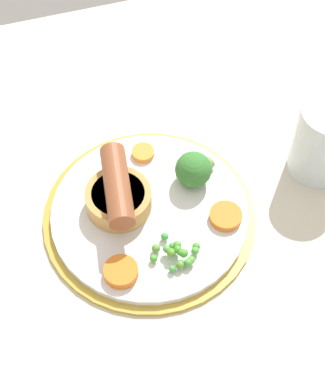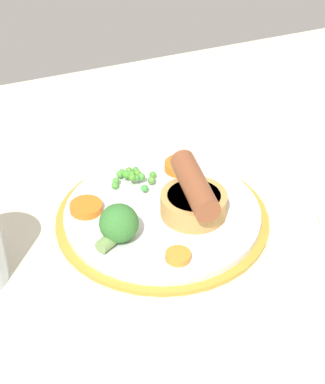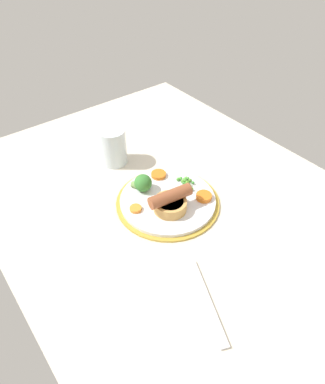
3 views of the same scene
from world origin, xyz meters
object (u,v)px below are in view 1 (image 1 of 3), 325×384
at_px(drinking_glass, 324,140).
at_px(pea_pile, 177,253).
at_px(carrot_slice_2, 121,272).
at_px(dinner_plate, 149,215).
at_px(carrot_slice_4, 143,153).
at_px(sausage_pudding, 118,194).
at_px(broccoli_floret_near, 194,169).
at_px(carrot_slice_0, 226,216).

bearing_deg(drinking_glass, pea_pile, -158.99).
bearing_deg(carrot_slice_2, dinner_plate, 52.93).
relative_size(pea_pile, carrot_slice_4, 1.99).
bearing_deg(carrot_slice_2, pea_pile, 2.65).
bearing_deg(sausage_pudding, broccoli_floret_near, 104.10).
bearing_deg(carrot_slice_2, drinking_glass, 16.88).
relative_size(pea_pile, broccoli_floret_near, 1.04).
relative_size(carrot_slice_2, carrot_slice_4, 1.38).
bearing_deg(pea_pile, carrot_slice_4, 88.80).
bearing_deg(carrot_slice_4, carrot_slice_0, -60.66).
xyz_separation_m(dinner_plate, broccoli_floret_near, (0.06, 0.03, 0.03)).
xyz_separation_m(sausage_pudding, broccoli_floret_near, (0.09, 0.01, -0.00)).
bearing_deg(dinner_plate, sausage_pudding, 149.97).
height_order(dinner_plate, sausage_pudding, sausage_pudding).
height_order(carrot_slice_2, carrot_slice_4, carrot_slice_2).
height_order(sausage_pudding, carrot_slice_0, sausage_pudding).
relative_size(dinner_plate, drinking_glass, 2.46).
distance_m(sausage_pudding, pea_pile, 0.10).
height_order(dinner_plate, carrot_slice_0, carrot_slice_0).
distance_m(carrot_slice_2, carrot_slice_4, 0.17).
relative_size(dinner_plate, broccoli_floret_near, 4.74).
bearing_deg(pea_pile, drinking_glass, 21.01).
distance_m(broccoli_floret_near, carrot_slice_4, 0.07).
bearing_deg(broccoli_floret_near, carrot_slice_2, 11.02).
relative_size(sausage_pudding, carrot_slice_4, 3.79).
relative_size(pea_pile, carrot_slice_2, 1.45).
distance_m(sausage_pudding, drinking_glass, 0.25).
bearing_deg(carrot_slice_0, sausage_pudding, 155.03).
relative_size(pea_pile, carrot_slice_0, 1.44).
xyz_separation_m(sausage_pudding, carrot_slice_2, (-0.02, -0.09, -0.02)).
distance_m(dinner_plate, sausage_pudding, 0.05).
xyz_separation_m(pea_pile, carrot_slice_4, (0.00, 0.15, -0.01)).
height_order(pea_pile, broccoli_floret_near, broccoli_floret_near).
xyz_separation_m(sausage_pudding, carrot_slice_0, (0.11, -0.05, -0.02)).
relative_size(broccoli_floret_near, drinking_glass, 0.52).
relative_size(dinner_plate, sausage_pudding, 2.39).
bearing_deg(dinner_plate, drinking_glass, 3.55).
relative_size(sausage_pudding, pea_pile, 1.90).
bearing_deg(sausage_pudding, drinking_glass, 97.08).
height_order(pea_pile, carrot_slice_2, pea_pile).
bearing_deg(carrot_slice_0, carrot_slice_4, 119.34).
bearing_deg(carrot_slice_0, dinner_plate, 157.11).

